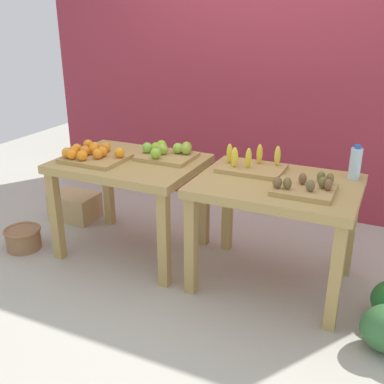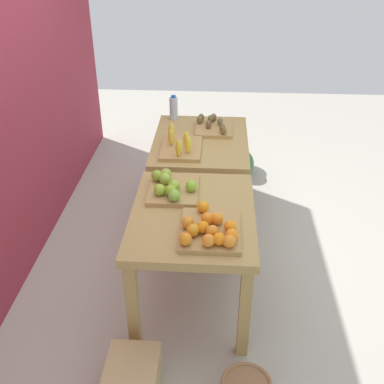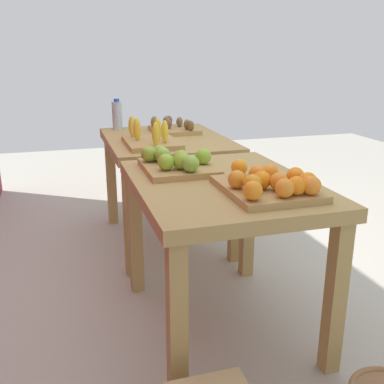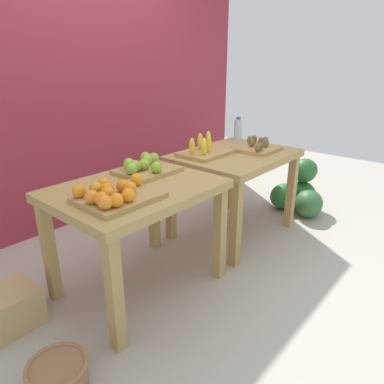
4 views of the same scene
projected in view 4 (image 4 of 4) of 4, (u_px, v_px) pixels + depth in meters
The scene contains 12 objects.
ground_plane at pixel (193, 255), 2.89m from camera, with size 8.00×8.00×0.00m, color #AEAB9D.
back_wall at pixel (81, 61), 3.18m from camera, with size 4.40×0.12×3.00m, color maroon.
display_table_left at pixel (136, 202), 2.26m from camera, with size 1.04×0.80×0.76m.
display_table_right at pixel (235, 165), 3.05m from camera, with size 1.04×0.80×0.76m.
orange_bin at pixel (114, 194), 1.96m from camera, with size 0.45×0.37×0.11m.
apple_bin at pixel (145, 167), 2.47m from camera, with size 0.41×0.35×0.11m.
banana_crate at pixel (205, 151), 2.93m from camera, with size 0.44×0.32×0.17m.
kiwi_bin at pixel (258, 147), 3.08m from camera, with size 0.36×0.33×0.10m.
water_bottle at pixel (238, 129), 3.45m from camera, with size 0.08×0.08×0.23m.
watermelon_pile at pixel (300, 192), 3.71m from camera, with size 0.64×0.62×0.53m.
wicker_basket at pixel (59, 377), 1.66m from camera, with size 0.29×0.29×0.17m.
cardboard_produce_box at pixel (2, 312), 2.06m from camera, with size 0.40×0.30×0.24m, color tan.
Camera 4 is at (-1.90, -1.64, 1.51)m, focal length 32.70 mm.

